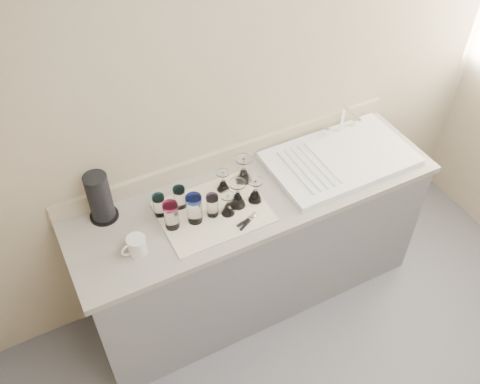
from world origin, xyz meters
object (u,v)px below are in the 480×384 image
tumbler_teal (159,205)px  tumbler_cyan (180,197)px  goblet_back_right (244,173)px  goblet_front_right (255,193)px  tumbler_lavender (212,205)px  white_mug (136,246)px  can_opener (247,221)px  goblet_back_left (223,184)px  sink_unit (340,158)px  goblet_extra (228,207)px  tumbler_blue (194,209)px  tumbler_magenta (171,215)px  paper_towel_roll (100,198)px  goblet_front_left (238,197)px

tumbler_teal → tumbler_cyan: bearing=2.1°
goblet_back_right → goblet_front_right: 0.16m
tumbler_lavender → white_mug: size_ratio=0.93×
tumbler_cyan → white_mug: tumbler_cyan is taller
tumbler_teal → can_opener: (0.37, -0.26, -0.06)m
goblet_back_right → can_opener: size_ratio=1.30×
white_mug → tumbler_cyan: bearing=30.9°
tumbler_teal → white_mug: (-0.19, -0.18, -0.02)m
tumbler_cyan → can_opener: (0.26, -0.26, -0.06)m
goblet_back_left → can_opener: goblet_back_left is taller
sink_unit → goblet_extra: 0.76m
tumbler_blue → white_mug: bearing=-170.3°
sink_unit → goblet_back_right: size_ratio=5.14×
tumbler_magenta → paper_towel_roll: size_ratio=0.55×
sink_unit → tumbler_blue: 0.93m
tumbler_teal → tumbler_lavender: bearing=-27.7°
tumbler_teal → goblet_front_right: bearing=-15.7°
goblet_front_right → tumbler_cyan: bearing=159.3°
tumbler_magenta → white_mug: 0.23m
tumbler_teal → sink_unit: bearing=-4.1°
paper_towel_roll → tumbler_blue: bearing=-31.3°
goblet_back_right → goblet_front_left: 0.19m
goblet_front_right → can_opener: size_ratio=1.13×
can_opener → paper_towel_roll: (-0.63, 0.38, 0.12)m
tumbler_magenta → goblet_back_right: bearing=15.5°
goblet_front_left → paper_towel_roll: 0.70m
sink_unit → tumbler_blue: (-0.92, -0.04, 0.07)m
goblet_back_left → tumbler_teal: bearing=-177.8°
tumbler_magenta → tumbler_blue: bearing=-7.4°
tumbler_magenta → can_opener: bearing=-23.8°
sink_unit → can_opener: (-0.70, -0.18, -0.00)m
goblet_back_right → goblet_extra: 0.26m
tumbler_cyan → sink_unit: bearing=-4.8°
goblet_back_left → tumbler_cyan: bearing=-177.7°
tumbler_magenta → goblet_front_left: goblet_front_left is taller
tumbler_blue → goblet_back_right: bearing=22.5°
sink_unit → white_mug: size_ratio=5.92×
goblet_back_left → goblet_front_right: size_ratio=0.90×
tumbler_cyan → goblet_back_right: size_ratio=0.80×
goblet_back_left → goblet_front_left: goblet_front_left is taller
tumbler_cyan → goblet_front_right: 0.39m
goblet_extra → white_mug: (-0.50, -0.02, -0.00)m
goblet_back_right → goblet_extra: bearing=-135.7°
tumbler_lavender → white_mug: 0.43m
tumbler_lavender → goblet_extra: bearing=-21.3°
tumbler_blue → can_opener: 0.28m
sink_unit → white_mug: 1.26m
tumbler_magenta → white_mug: bearing=-161.4°
tumbler_cyan → tumbler_magenta: 0.14m
goblet_extra → white_mug: goblet_extra is taller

